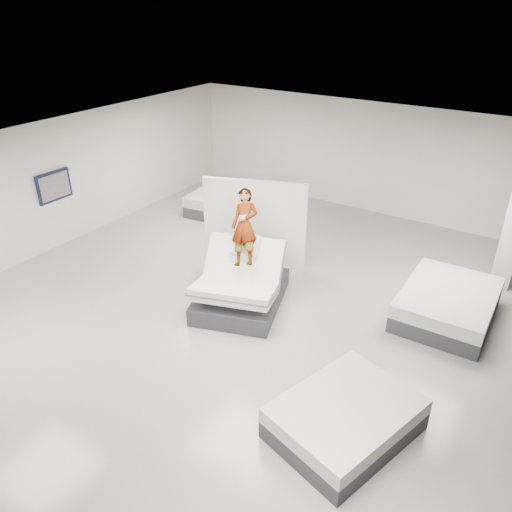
# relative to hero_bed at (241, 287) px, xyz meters

# --- Properties ---
(room) EXTENTS (14.00, 14.04, 3.20)m
(room) POSITION_rel_hero_bed_xyz_m (0.44, -0.66, 1.17)
(room) COLOR #A9A79F
(room) RESTS_ON ground
(hero_bed) EXTENTS (2.21, 2.55, 1.44)m
(hero_bed) POSITION_rel_hero_bed_xyz_m (0.00, 0.00, 0.00)
(hero_bed) COLOR #343438
(hero_bed) RESTS_ON floor
(person) EXTENTS (1.05, 1.66, 1.18)m
(person) POSITION_rel_hero_bed_xyz_m (-0.11, 0.32, 0.91)
(person) COLOR slate
(person) RESTS_ON hero_bed
(remote) EXTENTS (0.09, 0.15, 0.08)m
(remote) POSITION_rel_hero_bed_xyz_m (0.21, 0.06, 0.73)
(remote) COLOR black
(remote) RESTS_ON person
(divider_panel) EXTENTS (2.27, 0.96, 2.18)m
(divider_panel) POSITION_rel_hero_bed_xyz_m (-0.66, 1.54, 0.66)
(divider_panel) COLOR white
(divider_panel) RESTS_ON floor
(flat_bed_right_far) EXTENTS (1.72, 2.28, 0.62)m
(flat_bed_right_far) POSITION_rel_hero_bed_xyz_m (3.75, 1.88, -0.12)
(flat_bed_right_far) COLOR #343438
(flat_bed_right_far) RESTS_ON floor
(flat_bed_right_near) EXTENTS (2.06, 2.40, 0.56)m
(flat_bed_right_near) POSITION_rel_hero_bed_xyz_m (3.27, -2.02, -0.15)
(flat_bed_right_near) COLOR #343438
(flat_bed_right_near) RESTS_ON floor
(flat_bed_left_far) EXTENTS (2.48, 1.99, 0.63)m
(flat_bed_left_far) POSITION_rel_hero_bed_xyz_m (-2.98, 3.82, -0.11)
(flat_bed_left_far) COLOR #343438
(flat_bed_left_far) RESTS_ON floor
(wall_poster) EXTENTS (0.06, 0.95, 0.75)m
(wall_poster) POSITION_rel_hero_bed_xyz_m (-5.49, -0.16, 1.17)
(wall_poster) COLOR black
(wall_poster) RESTS_ON wall_left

